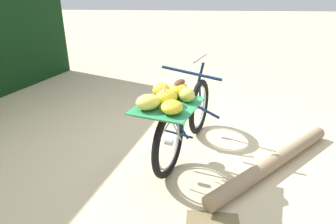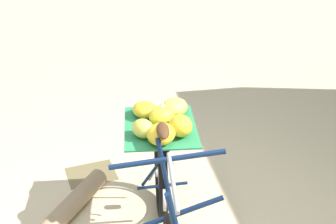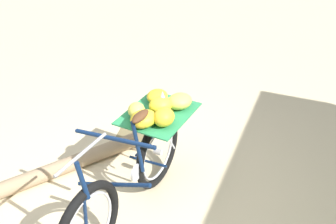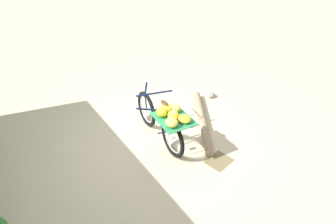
{
  "view_description": "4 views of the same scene",
  "coord_description": "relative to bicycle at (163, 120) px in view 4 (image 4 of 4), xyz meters",
  "views": [
    {
      "loc": [
        0.35,
        -3.02,
        1.75
      ],
      "look_at": [
        0.09,
        -0.72,
        0.77
      ],
      "focal_mm": 30.01,
      "sensor_mm": 36.0,
      "label": 1
    },
    {
      "loc": [
        1.06,
        2.15,
        2.38
      ],
      "look_at": [
        0.03,
        -0.52,
        0.92
      ],
      "focal_mm": 46.85,
      "sensor_mm": 36.0,
      "label": 2
    },
    {
      "loc": [
        -0.6,
        2.28,
        2.57
      ],
      "look_at": [
        -0.03,
        -0.48,
        0.86
      ],
      "focal_mm": 41.45,
      "sensor_mm": 36.0,
      "label": 3
    },
    {
      "loc": [
        -2.77,
        -3.28,
        3.44
      ],
      "look_at": [
        0.05,
        -0.48,
        0.87
      ],
      "focal_mm": 30.96,
      "sensor_mm": 36.0,
      "label": 4
    }
  ],
  "objects": [
    {
      "name": "bicycle",
      "position": [
        0.0,
        0.0,
        0.0
      ],
      "size": [
        0.91,
        1.79,
        1.03
      ],
      "rotation": [
        0.0,
        0.0,
        1.29
      ],
      "color": "black",
      "rests_on": "ground_plane"
    },
    {
      "name": "ground_plane",
      "position": [
        -0.17,
        0.22,
        -0.53
      ],
      "size": [
        60.0,
        60.0,
        0.0
      ],
      "primitive_type": "plane",
      "color": "beige"
    },
    {
      "name": "fallen_log",
      "position": [
        1.03,
        -0.1,
        -0.46
      ],
      "size": [
        1.57,
        1.63,
        0.16
      ],
      "primitive_type": "cylinder",
      "rotation": [
        0.0,
        1.57,
        0.81
      ],
      "color": "#937A5B",
      "rests_on": "ground_plane"
    },
    {
      "name": "leaf_litter_patch",
      "position": [
        0.34,
        -1.04,
        -0.53
      ],
      "size": [
        0.44,
        0.36,
        0.01
      ],
      "primitive_type": "cube",
      "color": "olive",
      "rests_on": "ground_plane"
    },
    {
      "name": "path_stone",
      "position": [
        2.01,
        0.42,
        -0.47
      ],
      "size": [
        0.19,
        0.16,
        0.12
      ],
      "primitive_type": "ellipsoid",
      "color": "gray",
      "rests_on": "ground_plane"
    }
  ]
}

